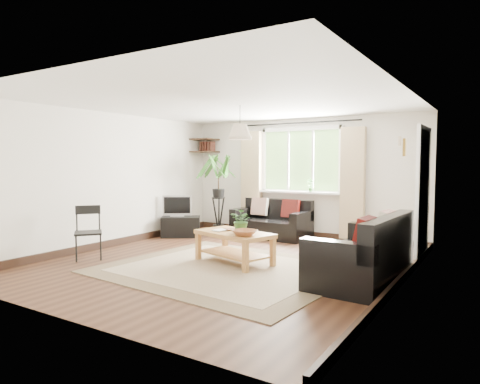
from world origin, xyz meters
The scene contains 24 objects.
floor centered at (0.00, 0.00, 0.00)m, with size 5.50×5.50×0.00m, color black.
ceiling centered at (0.00, 0.00, 2.40)m, with size 5.50×5.50×0.00m, color white.
wall_back centered at (0.00, 2.75, 1.20)m, with size 5.00×0.02×2.40m, color silver.
wall_front centered at (0.00, -2.75, 1.20)m, with size 5.00×0.02×2.40m, color silver.
wall_left centered at (-2.50, 0.00, 1.20)m, with size 0.02×5.50×2.40m, color silver.
wall_right centered at (2.50, 0.00, 1.20)m, with size 0.02×5.50×2.40m, color silver.
rug centered at (0.22, -0.31, 0.01)m, with size 3.28×2.81×0.02m, color beige.
window centered at (0.00, 2.71, 1.55)m, with size 2.50×0.16×2.16m, color white, non-canonical shape.
door centered at (2.47, 1.70, 1.00)m, with size 0.06×0.96×2.06m, color silver.
corner_shelf centered at (-2.25, 2.50, 1.89)m, with size 0.50×0.50×0.34m, color black, non-canonical shape.
pendant_lamp centered at (0.00, 0.40, 2.05)m, with size 0.36×0.36×0.54m, color beige, non-canonical shape.
wall_sconce centered at (2.43, 0.30, 1.74)m, with size 0.12×0.12×0.28m, color beige, non-canonical shape.
sofa_back centered at (-0.45, 2.31, 0.36)m, with size 1.54×0.77×0.72m, color black, non-canonical shape.
sofa_right centered at (2.00, 0.09, 0.41)m, with size 0.87×1.74×0.82m, color black, non-canonical shape.
coffee_table centered at (0.12, 0.04, 0.24)m, with size 1.17×0.64×0.48m, color #936030, non-canonical shape.
table_plant centered at (0.24, 0.06, 0.66)m, with size 0.32×0.28×0.36m, color #2F5A24.
bowl centered at (0.42, -0.16, 0.52)m, with size 0.33×0.33×0.08m, color brown.
book_a centered at (-0.19, 0.02, 0.49)m, with size 0.16×0.22×0.02m, color silver.
book_b centered at (-0.07, 0.23, 0.49)m, with size 0.18×0.24×0.02m, color brown.
tv_stand centered at (-2.06, 1.41, 0.21)m, with size 0.77×0.43×0.41m, color black.
tv centered at (-2.15, 1.41, 0.64)m, with size 0.59×0.20×0.45m, color #A5A5AA, non-canonical shape.
palm_stand centered at (-1.59, 2.09, 0.84)m, with size 0.66×0.66×1.69m, color black, non-canonical shape.
folding_chair centered at (-1.88, -1.00, 0.42)m, with size 0.43×0.43×0.84m, color black, non-canonical shape.
sill_plant centered at (0.25, 2.63, 1.06)m, with size 0.14×0.10×0.27m, color #2D6023.
Camera 1 is at (3.54, -5.27, 1.52)m, focal length 32.00 mm.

